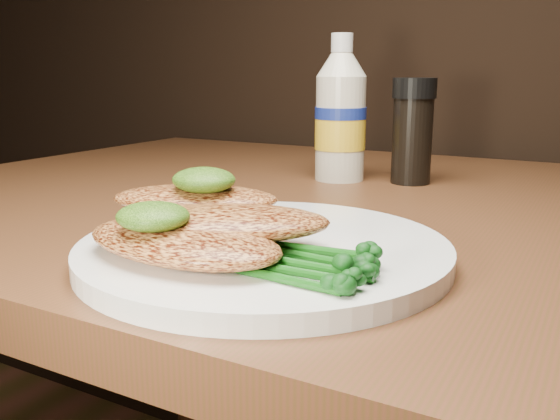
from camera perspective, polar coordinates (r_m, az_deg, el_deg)
The scene contains 9 objects.
plate at distance 0.46m, azimuth -1.52°, elevation -3.83°, with size 0.28×0.28×0.01m, color white.
chicken_front at distance 0.42m, azimuth -9.24°, elevation -2.97°, with size 0.16×0.08×0.03m, color #CD8241.
chicken_mid at distance 0.43m, azimuth -5.38°, elevation -1.19°, with size 0.15×0.08×0.02m, color #CD8241.
chicken_back at distance 0.49m, azimuth -8.06°, elevation 1.06°, with size 0.13×0.07×0.02m, color #CD8241.
pesto_front at distance 0.41m, azimuth -11.95°, elevation -0.60°, with size 0.05×0.05×0.02m, color #143207.
pesto_back at distance 0.47m, azimuth -7.24°, elevation 2.85°, with size 0.05×0.05×0.02m, color #143207.
broccolini_bundle at distance 0.39m, azimuth 0.96°, elevation -4.28°, with size 0.14×0.11×0.02m, color #135312, non-canonical shape.
mayo_bottle at distance 0.80m, azimuth 5.77°, elevation 9.58°, with size 0.07×0.07×0.19m, color beige, non-canonical shape.
pepper_grinder at distance 0.79m, azimuth 12.45°, elevation 7.29°, with size 0.05×0.05×0.13m, color black, non-canonical shape.
Camera 1 is at (0.23, 0.42, 0.89)m, focal length 38.57 mm.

